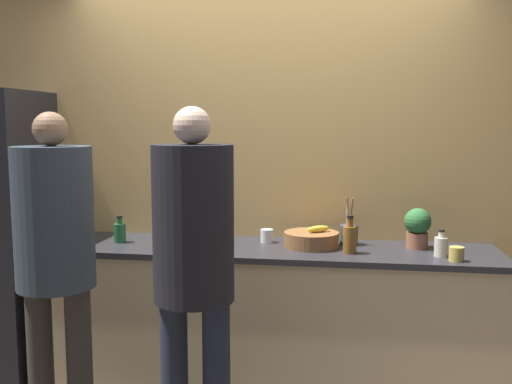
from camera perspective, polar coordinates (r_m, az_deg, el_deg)
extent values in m
cube|color=#E0B266|center=(3.67, 1.29, 1.62)|extent=(5.20, 0.06, 2.60)
cube|color=beige|center=(3.55, 0.56, -12.86)|extent=(2.73, 0.63, 0.87)
cube|color=#28282D|center=(3.43, 0.57, -5.69)|extent=(2.76, 0.66, 0.03)
cylinder|color=#38332D|center=(3.27, -20.73, -15.63)|extent=(0.13, 0.13, 0.81)
cylinder|color=#38332D|center=(3.18, -17.22, -16.18)|extent=(0.13, 0.13, 0.81)
cylinder|color=#333D47|center=(3.02, -19.56, -2.42)|extent=(0.39, 0.39, 0.71)
sphere|color=#936B4C|center=(2.98, -19.89, 5.95)|extent=(0.17, 0.17, 0.17)
cylinder|color=#232838|center=(2.88, -8.16, -18.34)|extent=(0.13, 0.13, 0.82)
cylinder|color=black|center=(2.62, -6.29, -3.13)|extent=(0.37, 0.37, 0.72)
sphere|color=beige|center=(2.58, -6.42, 6.65)|extent=(0.17, 0.17, 0.17)
cylinder|color=brown|center=(3.40, 5.54, -4.75)|extent=(0.32, 0.32, 0.09)
ellipsoid|color=yellow|center=(3.39, 6.24, -3.69)|extent=(0.15, 0.12, 0.04)
cylinder|color=#3D424C|center=(3.49, 9.27, -4.24)|extent=(0.11, 0.11, 0.12)
cylinder|color=#99754C|center=(3.47, 9.11, -2.50)|extent=(0.01, 0.05, 0.24)
cylinder|color=#99754C|center=(3.48, 9.47, -2.49)|extent=(0.03, 0.05, 0.24)
cylinder|color=#99754C|center=(3.46, 9.31, -2.53)|extent=(0.05, 0.01, 0.24)
cylinder|color=silver|center=(3.30, 18.00, -5.26)|extent=(0.07, 0.07, 0.11)
cylinder|color=silver|center=(3.29, 18.05, -4.08)|extent=(0.03, 0.03, 0.03)
cylinder|color=black|center=(3.28, 18.06, -3.69)|extent=(0.04, 0.04, 0.01)
cylinder|color=brown|center=(3.26, 9.36, -4.76)|extent=(0.08, 0.08, 0.15)
cylinder|color=brown|center=(3.24, 9.39, -3.03)|extent=(0.03, 0.03, 0.05)
cylinder|color=black|center=(3.23, 9.40, -2.46)|extent=(0.04, 0.04, 0.02)
cylinder|color=#236033|center=(3.61, -13.46, -4.01)|extent=(0.07, 0.07, 0.12)
cylinder|color=#236033|center=(3.60, -13.49, -2.82)|extent=(0.03, 0.03, 0.04)
cylinder|color=black|center=(3.60, -13.50, -2.43)|extent=(0.04, 0.04, 0.01)
cylinder|color=white|center=(3.51, 1.09, -4.41)|extent=(0.08, 0.08, 0.08)
cylinder|color=gold|center=(3.22, 19.41, -5.87)|extent=(0.08, 0.08, 0.08)
cylinder|color=#9E6042|center=(3.48, 15.80, -4.68)|extent=(0.12, 0.12, 0.09)
sphere|color=#2D6B33|center=(3.46, 15.86, -2.84)|extent=(0.16, 0.16, 0.16)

